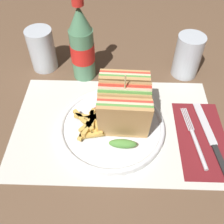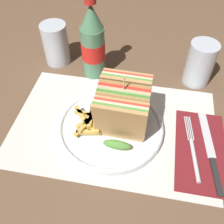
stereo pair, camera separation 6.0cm
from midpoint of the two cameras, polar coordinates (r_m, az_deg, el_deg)
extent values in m
plane|color=brown|center=(0.63, 1.80, -2.29)|extent=(4.00, 4.00, 0.00)
cube|color=silver|center=(0.63, 3.17, -3.21)|extent=(0.48, 0.31, 0.00)
cylinder|color=white|center=(0.61, 2.46, -3.57)|extent=(0.25, 0.25, 0.01)
torus|color=white|center=(0.61, 2.48, -3.17)|extent=(0.25, 0.25, 0.01)
cube|color=tan|center=(0.53, 4.84, -2.65)|extent=(0.11, 0.03, 0.11)
cube|color=#518E3D|center=(0.54, 4.96, -2.14)|extent=(0.11, 0.03, 0.11)
cube|color=beige|center=(0.55, 5.08, -1.64)|extent=(0.11, 0.03, 0.11)
cube|color=red|center=(0.55, 5.19, -1.15)|extent=(0.11, 0.03, 0.11)
cube|color=tan|center=(0.56, 5.30, -0.67)|extent=(0.11, 0.03, 0.11)
ellipsoid|color=#518E3D|center=(0.56, 4.19, -7.30)|extent=(0.06, 0.02, 0.02)
cube|color=tan|center=(0.55, 5.00, -1.38)|extent=(0.11, 0.03, 0.11)
cube|color=#518E3D|center=(0.56, 5.14, -0.69)|extent=(0.11, 0.03, 0.11)
cube|color=beige|center=(0.56, 5.27, -0.01)|extent=(0.11, 0.03, 0.11)
cube|color=red|center=(0.56, 5.40, 0.65)|extent=(0.11, 0.03, 0.11)
cube|color=tan|center=(0.57, 5.52, 1.31)|extent=(0.11, 0.03, 0.11)
ellipsoid|color=#518E3D|center=(0.58, 4.75, -3.88)|extent=(0.06, 0.02, 0.02)
cube|color=tan|center=(0.59, 5.89, 3.71)|extent=(0.11, 0.03, 0.11)
cube|color=#518E3D|center=(0.60, 5.99, 4.11)|extent=(0.11, 0.03, 0.11)
cube|color=beige|center=(0.60, 6.08, 4.50)|extent=(0.11, 0.03, 0.11)
cube|color=red|center=(0.61, 6.17, 4.88)|extent=(0.11, 0.03, 0.11)
cube|color=tan|center=(0.62, 6.26, 5.25)|extent=(0.11, 0.03, 0.11)
ellipsoid|color=#518E3D|center=(0.61, 5.26, -0.75)|extent=(0.06, 0.02, 0.02)
cylinder|color=tan|center=(0.55, 5.57, 2.01)|extent=(0.00, 0.00, 0.14)
cube|color=gold|center=(0.60, -3.05, -3.04)|extent=(0.04, 0.07, 0.01)
cube|color=gold|center=(0.59, -2.28, -3.27)|extent=(0.04, 0.05, 0.01)
cube|color=gold|center=(0.59, 0.12, -3.31)|extent=(0.05, 0.04, 0.01)
cube|color=gold|center=(0.58, -2.17, -4.58)|extent=(0.06, 0.02, 0.01)
cube|color=gold|center=(0.60, -1.70, -1.19)|extent=(0.01, 0.05, 0.01)
cube|color=gold|center=(0.60, -0.10, -1.68)|extent=(0.05, 0.05, 0.01)
cube|color=gold|center=(0.60, -0.33, -1.09)|extent=(0.01, 0.06, 0.01)
cube|color=gold|center=(0.60, -1.85, -0.76)|extent=(0.02, 0.05, 0.01)
cube|color=gold|center=(0.59, -2.20, -2.06)|extent=(0.05, 0.05, 0.01)
cube|color=gold|center=(0.59, -0.31, -2.44)|extent=(0.02, 0.06, 0.01)
cube|color=gold|center=(0.60, -3.60, -1.21)|extent=(0.05, 0.06, 0.01)
cube|color=gold|center=(0.59, -2.07, -2.14)|extent=(0.04, 0.07, 0.01)
cube|color=gold|center=(0.60, -2.17, -0.83)|extent=(0.07, 0.02, 0.01)
cube|color=gold|center=(0.60, -0.42, -0.68)|extent=(0.06, 0.03, 0.01)
ellipsoid|color=maroon|center=(0.62, -0.09, 0.21)|extent=(0.04, 0.03, 0.01)
cube|color=maroon|center=(0.63, 21.40, -7.78)|extent=(0.11, 0.22, 0.00)
cylinder|color=silver|center=(0.60, 20.40, -9.96)|extent=(0.02, 0.10, 0.01)
cylinder|color=silver|center=(0.64, 18.50, -3.47)|extent=(0.01, 0.07, 0.00)
cylinder|color=silver|center=(0.65, 18.84, -3.48)|extent=(0.01, 0.07, 0.00)
cylinder|color=silver|center=(0.65, 19.18, -3.48)|extent=(0.01, 0.07, 0.00)
cylinder|color=silver|center=(0.65, 19.52, -3.49)|extent=(0.01, 0.07, 0.00)
cube|color=black|center=(0.60, 24.54, -12.80)|extent=(0.02, 0.09, 0.00)
cube|color=silver|center=(0.65, 22.41, -4.66)|extent=(0.03, 0.13, 0.00)
cylinder|color=#4C7F5B|center=(0.72, -1.63, 12.81)|extent=(0.06, 0.06, 0.14)
cylinder|color=red|center=(0.71, -1.64, 13.27)|extent=(0.06, 0.06, 0.05)
cone|color=#4C7F5B|center=(0.66, -1.83, 20.06)|extent=(0.06, 0.06, 0.06)
cylinder|color=silver|center=(0.75, 20.84, 9.73)|extent=(0.07, 0.07, 0.12)
cylinder|color=black|center=(0.77, 20.06, 7.51)|extent=(0.06, 0.06, 0.04)
cylinder|color=silver|center=(0.78, -9.94, 14.31)|extent=(0.07, 0.07, 0.12)
cylinder|color=black|center=(0.80, -9.57, 12.04)|extent=(0.06, 0.06, 0.04)
camera|label=1|loc=(0.03, -87.13, 3.26)|focal=42.00mm
camera|label=2|loc=(0.03, 92.87, -3.26)|focal=42.00mm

